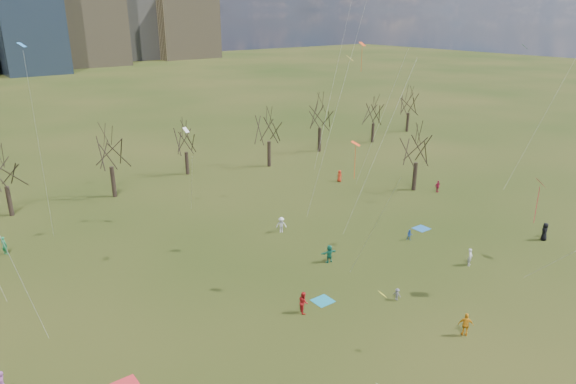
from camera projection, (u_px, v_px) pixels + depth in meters
ground at (379, 314)px, 40.94m from camera, size 500.00×500.00×0.00m
bare_tree_row at (170, 147)px, 66.69m from camera, size 113.04×29.80×9.50m
blanket_teal at (323, 301)px, 42.82m from camera, size 1.60×1.50×0.03m
blanket_navy at (421, 228)px, 57.01m from camera, size 1.60×1.50×0.03m
person_1 at (470, 257)px, 48.56m from camera, size 0.74×0.61×1.72m
person_2 at (303, 302)px, 40.95m from camera, size 0.99×1.09×1.83m
person_3 at (397, 294)px, 42.84m from camera, size 0.52×0.75×1.05m
person_4 at (466, 325)px, 38.00m from camera, size 1.05×1.13×1.86m
person_5 at (329, 254)px, 49.16m from camera, size 1.73×0.80×1.79m
person_6 at (545, 232)px, 53.87m from camera, size 1.13×1.05×1.94m
person_7 at (2, 384)px, 31.92m from camera, size 0.74×0.82×1.87m
person_8 at (410, 235)px, 53.99m from camera, size 0.72×0.72×1.18m
person_9 at (281, 225)px, 55.84m from camera, size 1.29×1.16×1.74m
person_10 at (438, 186)px, 68.23m from camera, size 1.00×0.57×1.60m
person_12 at (340, 176)px, 72.41m from camera, size 0.66×0.89×1.66m
person_13 at (4, 245)px, 50.77m from camera, size 0.73×0.81×1.87m
kites_airborne at (317, 111)px, 48.67m from camera, size 65.76×44.20×34.08m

